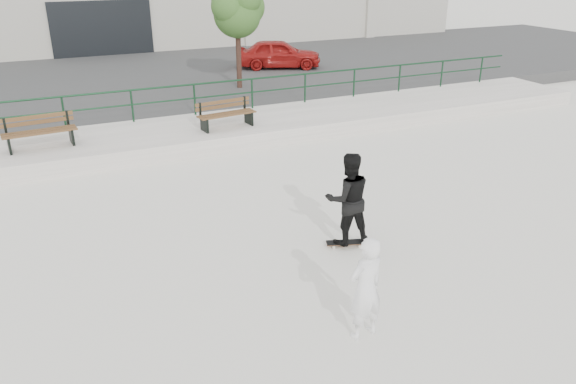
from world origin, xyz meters
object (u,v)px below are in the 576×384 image
bench_left (39,132)px  bench_right (226,114)px  red_car (279,54)px  seated_skater (366,289)px  standing_skater (348,199)px  skateboard (346,243)px  tree (238,8)px

bench_left → bench_right: 5.21m
bench_left → red_car: red_car is taller
seated_skater → standing_skater: bearing=-123.4°
bench_left → bench_right: bench_left is taller
bench_right → skateboard: 7.30m
red_car → standing_skater: standing_skater is taller
tree → skateboard: size_ratio=4.95×
tree → seated_skater: tree is taller
bench_right → red_car: red_car is taller
standing_skater → seated_skater: (-1.20, -2.57, -0.19)m
bench_right → seated_skater: (-1.20, -9.82, -0.07)m
skateboard → seated_skater: seated_skater is taller
bench_right → standing_skater: (-0.00, -7.25, 0.12)m
red_car → skateboard: bearing=-177.0°
bench_left → red_car: (10.52, 7.74, 0.21)m
tree → red_car: bearing=45.3°
bench_left → skateboard: bearing=-60.1°
red_car → seated_skater: red_car is taller
skateboard → standing_skater: standing_skater is taller
seated_skater → bench_left: bearing=-76.9°
tree → standing_skater: size_ratio=2.12×
standing_skater → skateboard: bearing=75.3°
red_car → standing_skater: 16.20m
bench_left → skateboard: bench_left is taller
seated_skater → red_car: bearing=-118.5°
bench_right → red_car: 9.65m
bench_left → seated_skater: 10.89m
bench_left → seated_skater: bearing=-73.1°
standing_skater → seated_skater: 2.84m
bench_right → bench_left: bearing=169.4°
standing_skater → bench_right: bearing=-78.2°
red_car → skateboard: 16.23m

